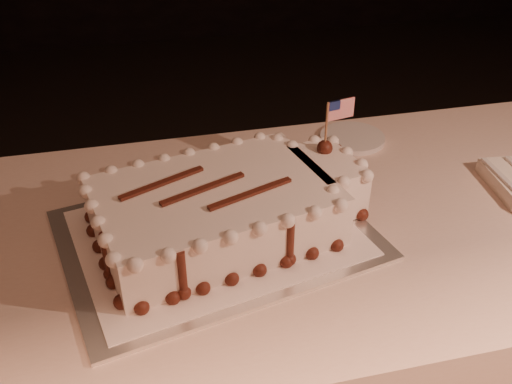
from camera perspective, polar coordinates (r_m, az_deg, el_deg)
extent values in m
cube|color=beige|center=(1.43, 5.25, -14.60)|extent=(2.40, 0.80, 0.75)
cube|color=white|center=(1.11, -4.02, -4.26)|extent=(0.65, 0.54, 0.01)
cube|color=white|center=(1.11, -4.03, -4.06)|extent=(0.58, 0.49, 0.00)
cube|color=white|center=(1.08, -4.14, -1.87)|extent=(0.48, 0.37, 0.10)
cube|color=white|center=(1.17, 7.05, 1.14)|extent=(0.13, 0.18, 0.10)
sphere|color=#542015|center=(0.96, -11.38, -11.25)|extent=(0.03, 0.03, 0.03)
sphere|color=#542015|center=(0.97, -8.32, -10.39)|extent=(0.03, 0.03, 0.03)
sphere|color=#542015|center=(0.98, -5.34, -9.52)|extent=(0.03, 0.03, 0.03)
sphere|color=#542015|center=(0.99, -2.45, -8.65)|extent=(0.03, 0.03, 0.03)
sphere|color=#542015|center=(1.01, 0.35, -7.78)|extent=(0.03, 0.03, 0.03)
sphere|color=#542015|center=(1.03, 3.04, -6.93)|extent=(0.03, 0.03, 0.03)
sphere|color=#542015|center=(1.05, 5.61, -6.09)|extent=(0.03, 0.03, 0.03)
sphere|color=#542015|center=(1.07, 8.08, -5.28)|extent=(0.03, 0.03, 0.03)
sphere|color=#542015|center=(1.11, 7.34, -3.88)|extent=(0.03, 0.03, 0.03)
sphere|color=#542015|center=(1.13, 8.34, -2.90)|extent=(0.03, 0.03, 0.03)
sphere|color=#542015|center=(1.16, 10.56, -2.21)|extent=(0.03, 0.03, 0.03)
sphere|color=#542015|center=(1.19, 10.07, -1.05)|extent=(0.03, 0.03, 0.03)
sphere|color=#542015|center=(1.23, 8.69, 0.22)|extent=(0.03, 0.03, 0.03)
sphere|color=#542015|center=(1.27, 7.39, 1.42)|extent=(0.03, 0.03, 0.03)
sphere|color=#542015|center=(1.26, 5.61, 1.46)|extent=(0.03, 0.03, 0.03)
sphere|color=#542015|center=(1.24, 3.49, 0.90)|extent=(0.03, 0.03, 0.03)
sphere|color=#542015|center=(1.26, 2.07, 1.61)|extent=(0.03, 0.03, 0.03)
sphere|color=#542015|center=(1.27, 0.37, 1.78)|extent=(0.03, 0.03, 0.03)
sphere|color=#542015|center=(1.25, -1.83, 1.23)|extent=(0.03, 0.03, 0.03)
sphere|color=#542015|center=(1.23, -4.09, 0.66)|extent=(0.03, 0.03, 0.03)
sphere|color=#542015|center=(1.22, -6.41, 0.07)|extent=(0.03, 0.03, 0.03)
sphere|color=#542015|center=(1.20, -8.79, -0.54)|extent=(0.03, 0.03, 0.03)
sphere|color=#542015|center=(1.19, -11.20, -1.15)|extent=(0.03, 0.03, 0.03)
sphere|color=#542015|center=(1.19, -13.66, -1.77)|extent=(0.03, 0.03, 0.03)
sphere|color=#542015|center=(1.18, -16.15, -2.40)|extent=(0.03, 0.03, 0.03)
sphere|color=#542015|center=(1.14, -15.96, -3.73)|extent=(0.03, 0.03, 0.03)
sphere|color=#542015|center=(1.10, -15.39, -5.27)|extent=(0.03, 0.03, 0.03)
sphere|color=#542015|center=(1.06, -14.76, -6.92)|extent=(0.03, 0.03, 0.03)
sphere|color=#542015|center=(1.02, -14.08, -8.71)|extent=(0.03, 0.03, 0.03)
sphere|color=#542015|center=(0.98, -13.33, -10.64)|extent=(0.03, 0.03, 0.03)
sphere|color=white|center=(0.90, -12.01, -7.16)|extent=(0.03, 0.03, 0.03)
sphere|color=white|center=(0.91, -8.78, -6.28)|extent=(0.03, 0.03, 0.03)
sphere|color=white|center=(0.92, -5.63, -5.41)|extent=(0.03, 0.03, 0.03)
sphere|color=white|center=(0.94, -2.58, -4.55)|extent=(0.03, 0.03, 0.03)
sphere|color=white|center=(0.95, 0.36, -3.70)|extent=(0.03, 0.03, 0.03)
sphere|color=white|center=(0.97, 3.19, -2.88)|extent=(0.03, 0.03, 0.03)
sphere|color=white|center=(1.00, 5.89, -2.08)|extent=(0.03, 0.03, 0.03)
sphere|color=white|center=(1.02, 8.47, -1.32)|extent=(0.03, 0.03, 0.03)
sphere|color=white|center=(1.05, 7.68, 0.02)|extent=(0.03, 0.03, 0.03)
sphere|color=white|center=(1.08, 8.73, 0.95)|extent=(0.03, 0.03, 0.03)
sphere|color=white|center=(1.11, 11.03, 1.58)|extent=(0.03, 0.03, 0.03)
sphere|color=white|center=(1.14, 10.51, 2.68)|extent=(0.03, 0.03, 0.03)
sphere|color=white|center=(1.18, 9.06, 3.88)|extent=(0.03, 0.03, 0.03)
sphere|color=white|center=(1.22, 7.70, 5.01)|extent=(0.03, 0.03, 0.03)
sphere|color=white|center=(1.22, 5.84, 5.07)|extent=(0.03, 0.03, 0.03)
sphere|color=white|center=(1.19, 3.63, 4.56)|extent=(0.03, 0.03, 0.03)
sphere|color=white|center=(1.22, 2.16, 5.23)|extent=(0.03, 0.03, 0.03)
sphere|color=white|center=(1.22, 0.39, 5.39)|extent=(0.03, 0.03, 0.03)
sphere|color=white|center=(1.20, -1.90, 4.87)|extent=(0.03, 0.03, 0.03)
sphere|color=white|center=(1.19, -4.26, 4.33)|extent=(0.03, 0.03, 0.03)
sphere|color=white|center=(1.17, -6.69, 3.76)|extent=(0.03, 0.03, 0.03)
sphere|color=white|center=(1.16, -9.16, 3.17)|extent=(0.03, 0.03, 0.03)
sphere|color=white|center=(1.15, -11.69, 2.57)|extent=(0.03, 0.03, 0.03)
sphere|color=white|center=(1.14, -14.26, 1.95)|extent=(0.03, 0.03, 0.03)
sphere|color=white|center=(1.13, -16.85, 1.32)|extent=(0.03, 0.03, 0.03)
sphere|color=white|center=(1.09, -16.69, 0.05)|extent=(0.03, 0.03, 0.03)
sphere|color=white|center=(1.05, -16.11, -1.40)|extent=(0.03, 0.03, 0.03)
sphere|color=white|center=(1.00, -15.49, -2.98)|extent=(0.03, 0.03, 0.03)
sphere|color=white|center=(0.96, -14.81, -4.70)|extent=(0.03, 0.03, 0.03)
sphere|color=white|center=(0.92, -14.06, -6.58)|extent=(0.03, 0.03, 0.03)
cylinder|color=#542015|center=(0.94, -7.38, -8.17)|extent=(0.01, 0.01, 0.09)
sphere|color=#542015|center=(0.97, -7.21, -9.97)|extent=(0.02, 0.02, 0.02)
cylinder|color=#542015|center=(1.00, 3.44, -4.95)|extent=(0.01, 0.01, 0.09)
sphere|color=#542015|center=(1.03, 3.37, -6.73)|extent=(0.02, 0.02, 0.02)
cylinder|color=#542015|center=(1.11, 8.23, -1.19)|extent=(0.01, 0.01, 0.09)
sphere|color=#542015|center=(1.13, 8.07, -2.90)|extent=(0.02, 0.02, 0.02)
cylinder|color=#542015|center=(1.23, 8.03, 2.67)|extent=(0.01, 0.01, 0.09)
sphere|color=#542015|center=(1.25, 7.88, 1.06)|extent=(0.02, 0.02, 0.02)
cylinder|color=#542015|center=(1.26, 1.70, 3.72)|extent=(0.01, 0.01, 0.09)
sphere|color=#542015|center=(1.28, 1.67, 2.13)|extent=(0.02, 0.02, 0.02)
cylinder|color=#542015|center=(1.19, -6.84, 1.72)|extent=(0.01, 0.01, 0.09)
sphere|color=#542015|center=(1.21, -6.71, 0.08)|extent=(0.02, 0.02, 0.02)
cylinder|color=#542015|center=(1.16, -16.16, -0.58)|extent=(0.01, 0.01, 0.09)
sphere|color=#542015|center=(1.18, -15.85, -2.23)|extent=(0.02, 0.02, 0.02)
cylinder|color=#542015|center=(1.00, -14.68, -6.18)|extent=(0.01, 0.01, 0.09)
sphere|color=#542015|center=(1.03, -14.36, -7.93)|extent=(0.02, 0.02, 0.02)
cube|color=#542015|center=(1.07, -9.36, 0.91)|extent=(0.16, 0.08, 0.01)
cube|color=#542015|center=(1.04, -5.30, 0.33)|extent=(0.17, 0.08, 0.01)
cube|color=#542015|center=(1.03, -0.54, -0.14)|extent=(0.17, 0.07, 0.01)
sphere|color=#542015|center=(1.17, 6.88, 4.40)|extent=(0.03, 0.03, 0.03)
cylinder|color=#AB6F49|center=(1.15, 7.01, 6.09)|extent=(0.00, 0.00, 0.12)
cube|color=red|center=(1.15, 8.51, 8.19)|extent=(0.06, 0.02, 0.04)
cube|color=navy|center=(1.14, 7.85, 8.55)|extent=(0.03, 0.01, 0.02)
cube|color=silver|center=(1.33, 23.39, 1.37)|extent=(0.02, 0.16, 0.01)
cylinder|color=silver|center=(1.46, 9.61, 5.36)|extent=(0.16, 0.16, 0.01)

